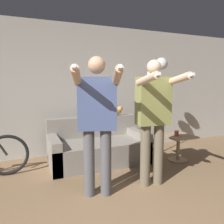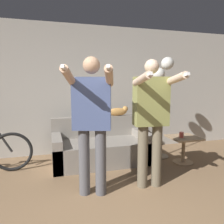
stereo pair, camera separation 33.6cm
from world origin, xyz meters
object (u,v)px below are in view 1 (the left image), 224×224
cat (113,111)px  cup (177,133)px  person_right (153,114)px  side_table (178,142)px  floor_lamp (157,78)px  person_left (97,116)px  couch (98,148)px

cat → cup: 1.28m
person_right → side_table: 1.38m
cat → floor_lamp: bearing=-27.9°
floor_lamp → cup: (0.16, -0.43, -1.01)m
person_left → floor_lamp: (1.56, 1.09, 0.51)m
person_left → cat: 1.70m
person_right → cat: 1.49m
couch → person_left: 1.44m
couch → cup: couch is taller
person_left → cat: size_ratio=3.32×
side_table → person_left: bearing=-159.2°
couch → cat: (0.44, 0.33, 0.62)m
cat → cup: cat is taller
person_right → cup: 1.23m
person_right → cat: bearing=95.0°
floor_lamp → side_table: 1.28m
cat → side_table: size_ratio=1.03×
person_right → cup: (0.92, 0.66, -0.49)m
floor_lamp → cup: 1.11m
side_table → person_right: bearing=-145.4°
cat → side_table: 1.37m
person_right → cat: person_right is taller
cat → cup: bearing=-42.2°
couch → cup: size_ratio=17.93×
cat → person_left: bearing=-118.9°
couch → person_right: (0.43, -1.16, 0.76)m
cat → floor_lamp: floor_lamp is taller
floor_lamp → side_table: floor_lamp is taller
cat → floor_lamp: size_ratio=0.27×
cat → cup: (0.91, -0.83, -0.35)m
person_left → side_table: person_left is taller
person_left → side_table: 2.04m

